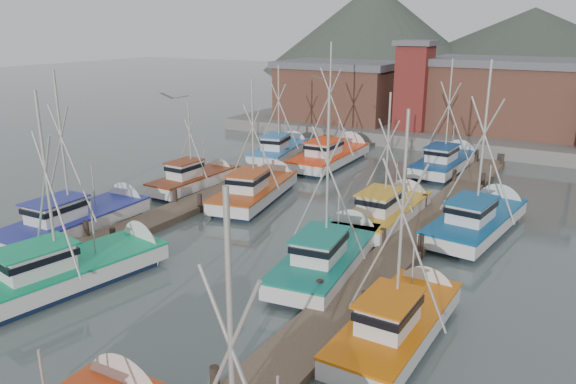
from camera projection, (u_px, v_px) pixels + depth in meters
The scene contains 21 objects.
ground at pixel (231, 260), 27.81m from camera, with size 260.00×260.00×0.00m, color #455351.
dock_left at pixel (177, 211), 34.50m from camera, with size 2.30×46.00×1.50m.
dock_right at pixel (394, 257), 27.68m from camera, with size 2.30×46.00×1.50m.
quay at pixel (442, 131), 58.15m from camera, with size 44.00×16.00×1.20m, color slate.
shed_left at pixel (339, 90), 60.78m from camera, with size 12.72×8.48×6.20m.
shed_center at pixel (507, 95), 54.05m from camera, with size 14.84×9.54×6.90m.
lookout_tower at pixel (414, 85), 54.40m from camera, with size 3.60×3.60×8.50m.
distant_hills at pixel (489, 72), 135.10m from camera, with size 175.00×140.00×42.00m.
boat_4 at pixel (75, 269), 25.21m from camera, with size 4.65×10.23×9.62m.
boat_5 at pixel (331, 254), 26.83m from camera, with size 4.02×9.62×9.45m.
boat_6 at pixel (82, 218), 31.71m from camera, with size 4.06×9.74×9.84m.
boat_7 at pixel (401, 320), 20.82m from camera, with size 3.72×8.35×9.30m.
boat_8 at pixel (258, 189), 37.37m from camera, with size 4.67×9.83×8.83m.
boat_9 at pixel (389, 211), 33.03m from camera, with size 3.44×9.06×8.45m.
boat_10 at pixel (198, 179), 39.74m from camera, with size 2.81×7.77×6.75m.
boat_11 at pixel (480, 219), 31.58m from camera, with size 4.19×9.88×10.38m.
boat_12 at pixel (333, 155), 46.97m from camera, with size 4.40×10.51×10.89m.
boat_13 at pixel (447, 162), 44.79m from camera, with size 3.86×9.49×9.58m.
boat_14 at pixel (282, 150), 48.94m from camera, with size 4.35×9.29×8.78m.
gull_near at pixel (174, 97), 22.67m from camera, with size 1.55×0.64×0.24m.
gull_far at pixel (325, 78), 30.00m from camera, with size 1.54×0.61×0.24m.
Camera 1 is at (15.50, -20.65, 11.25)m, focal length 35.00 mm.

